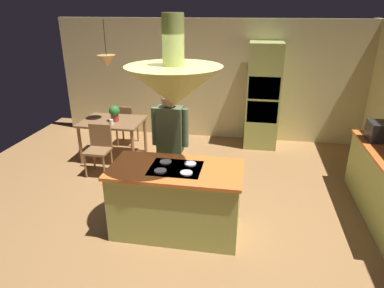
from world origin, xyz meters
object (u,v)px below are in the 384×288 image
object	(u,v)px
chair_facing_island	(99,146)
person_at_island	(170,141)
dining_table	(113,125)
chair_by_back_wall	(125,123)
potted_plant_on_table	(114,113)
kitchen_island	(176,200)
cup_on_table	(111,122)
oven_tower	(263,96)

from	to	relation	value
chair_facing_island	person_at_island	bearing A→B (deg)	-27.07
dining_table	person_at_island	world-z (taller)	person_at_island
chair_by_back_wall	potted_plant_on_table	world-z (taller)	potted_plant_on_table
chair_facing_island	kitchen_island	bearing A→B (deg)	-40.34
dining_table	chair_facing_island	world-z (taller)	chair_facing_island
potted_plant_on_table	cup_on_table	distance (m)	0.22
chair_facing_island	chair_by_back_wall	distance (m)	1.31
person_at_island	potted_plant_on_table	distance (m)	1.96
oven_tower	cup_on_table	bearing A→B (deg)	-153.45
kitchen_island	chair_facing_island	world-z (taller)	kitchen_island
person_at_island	chair_by_back_wall	distance (m)	2.58
dining_table	potted_plant_on_table	distance (m)	0.28
dining_table	person_at_island	xyz separation A→B (m)	(1.47, -1.41, 0.32)
kitchen_island	chair_facing_island	xyz separation A→B (m)	(-1.70, 1.44, 0.04)
person_at_island	chair_facing_island	size ratio (longest dim) A/B	1.96
kitchen_island	dining_table	bearing A→B (deg)	128.99
oven_tower	dining_table	world-z (taller)	oven_tower
dining_table	potted_plant_on_table	bearing A→B (deg)	-22.47
kitchen_island	oven_tower	distance (m)	3.48
kitchen_island	person_at_island	world-z (taller)	person_at_island
kitchen_island	chair_by_back_wall	bearing A→B (deg)	121.67
oven_tower	chair_by_back_wall	xyz separation A→B (m)	(-2.80, -0.49, -0.56)
kitchen_island	oven_tower	size ratio (longest dim) A/B	0.78
dining_table	chair_by_back_wall	distance (m)	0.67
chair_by_back_wall	potted_plant_on_table	xyz separation A→B (m)	(0.07, -0.69, 0.42)
oven_tower	dining_table	xyz separation A→B (m)	(-2.80, -1.14, -0.40)
cup_on_table	dining_table	bearing A→B (deg)	109.45
person_at_island	potted_plant_on_table	bearing A→B (deg)	135.41
chair_facing_island	potted_plant_on_table	world-z (taller)	potted_plant_on_table
chair_by_back_wall	potted_plant_on_table	size ratio (longest dim) A/B	2.90
person_at_island	cup_on_table	size ratio (longest dim) A/B	18.92
person_at_island	chair_by_back_wall	bearing A→B (deg)	125.44
person_at_island	cup_on_table	xyz separation A→B (m)	(-1.39, 1.19, -0.18)
dining_table	cup_on_table	xyz separation A→B (m)	(0.08, -0.22, 0.14)
oven_tower	cup_on_table	xyz separation A→B (m)	(-2.72, -1.36, -0.26)
person_at_island	chair_by_back_wall	world-z (taller)	person_at_island
dining_table	cup_on_table	world-z (taller)	cup_on_table
potted_plant_on_table	cup_on_table	size ratio (longest dim) A/B	3.33
kitchen_island	chair_by_back_wall	distance (m)	3.24
potted_plant_on_table	person_at_island	bearing A→B (deg)	-44.59
dining_table	oven_tower	bearing A→B (deg)	22.21
dining_table	potted_plant_on_table	world-z (taller)	potted_plant_on_table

